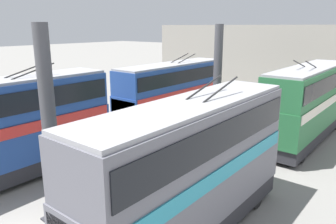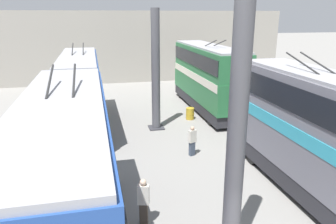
{
  "view_description": "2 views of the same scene",
  "coord_description": "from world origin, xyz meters",
  "px_view_note": "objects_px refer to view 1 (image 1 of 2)",
  "views": [
    {
      "loc": [
        -4.11,
        -10.93,
        7.64
      ],
      "look_at": [
        9.29,
        -0.15,
        3.12
      ],
      "focal_mm": 35.0,
      "sensor_mm": 36.0,
      "label": 1
    },
    {
      "loc": [
        -5.85,
        3.9,
        7.37
      ],
      "look_at": [
        8.69,
        0.56,
        2.92
      ],
      "focal_mm": 35.0,
      "sensor_mm": 36.0,
      "label": 2
    }
  ],
  "objects_px": {
    "person_aisle_midway": "(187,151)",
    "oil_drum": "(262,137)",
    "bus_right_mid": "(173,90)",
    "person_by_right_row": "(66,165)",
    "bus_left_far": "(308,100)",
    "bus_right_near": "(10,124)",
    "bus_left_near": "(192,163)"
  },
  "relations": [
    {
      "from": "bus_left_near",
      "to": "person_aisle_midway",
      "type": "xyz_separation_m",
      "value": [
        5.08,
        3.8,
        -2.05
      ]
    },
    {
      "from": "bus_left_near",
      "to": "person_aisle_midway",
      "type": "bearing_deg",
      "value": 36.78
    },
    {
      "from": "bus_left_far",
      "to": "bus_right_near",
      "type": "relative_size",
      "value": 1.04
    },
    {
      "from": "person_by_right_row",
      "to": "bus_left_far",
      "type": "bearing_deg",
      "value": 168.79
    },
    {
      "from": "bus_left_far",
      "to": "bus_right_mid",
      "type": "bearing_deg",
      "value": 103.22
    },
    {
      "from": "person_aisle_midway",
      "to": "person_by_right_row",
      "type": "xyz_separation_m",
      "value": [
        -5.46,
        3.49,
        0.09
      ]
    },
    {
      "from": "person_aisle_midway",
      "to": "bus_left_near",
      "type": "bearing_deg",
      "value": 15.23
    },
    {
      "from": "bus_left_far",
      "to": "oil_drum",
      "type": "xyz_separation_m",
      "value": [
        -2.27,
        2.06,
        -2.46
      ]
    },
    {
      "from": "person_aisle_midway",
      "to": "bus_right_mid",
      "type": "bearing_deg",
      "value": -158.05
    },
    {
      "from": "oil_drum",
      "to": "bus_right_near",
      "type": "bearing_deg",
      "value": 149.7
    },
    {
      "from": "bus_left_far",
      "to": "person_aisle_midway",
      "type": "height_order",
      "value": "bus_left_far"
    },
    {
      "from": "bus_right_near",
      "to": "person_by_right_row",
      "type": "height_order",
      "value": "bus_right_near"
    },
    {
      "from": "bus_right_mid",
      "to": "person_aisle_midway",
      "type": "bearing_deg",
      "value": -136.5
    },
    {
      "from": "bus_left_far",
      "to": "oil_drum",
      "type": "relative_size",
      "value": 12.98
    },
    {
      "from": "bus_right_near",
      "to": "bus_right_mid",
      "type": "xyz_separation_m",
      "value": [
        13.05,
        0.0,
        -0.19
      ]
    },
    {
      "from": "bus_left_near",
      "to": "oil_drum",
      "type": "relative_size",
      "value": 11.77
    },
    {
      "from": "bus_right_near",
      "to": "person_by_right_row",
      "type": "relative_size",
      "value": 5.82
    },
    {
      "from": "bus_right_near",
      "to": "oil_drum",
      "type": "xyz_separation_m",
      "value": [
        13.06,
        -7.63,
        -2.52
      ]
    },
    {
      "from": "bus_left_near",
      "to": "oil_drum",
      "type": "height_order",
      "value": "bus_left_near"
    },
    {
      "from": "person_aisle_midway",
      "to": "oil_drum",
      "type": "relative_size",
      "value": 1.97
    },
    {
      "from": "bus_right_mid",
      "to": "person_aisle_midway",
      "type": "xyz_separation_m",
      "value": [
        -6.2,
        -5.89,
        -1.87
      ]
    },
    {
      "from": "bus_left_near",
      "to": "person_aisle_midway",
      "type": "height_order",
      "value": "bus_left_near"
    },
    {
      "from": "bus_right_mid",
      "to": "person_aisle_midway",
      "type": "relative_size",
      "value": 6.54
    },
    {
      "from": "bus_right_near",
      "to": "person_by_right_row",
      "type": "xyz_separation_m",
      "value": [
        1.39,
        -2.39,
        -1.98
      ]
    },
    {
      "from": "bus_left_near",
      "to": "bus_right_near",
      "type": "xyz_separation_m",
      "value": [
        -1.76,
        9.69,
        0.01
      ]
    },
    {
      "from": "person_by_right_row",
      "to": "oil_drum",
      "type": "bearing_deg",
      "value": 172.24
    },
    {
      "from": "bus_left_far",
      "to": "person_aisle_midway",
      "type": "bearing_deg",
      "value": 155.87
    },
    {
      "from": "bus_left_far",
      "to": "person_by_right_row",
      "type": "relative_size",
      "value": 6.08
    },
    {
      "from": "bus_left_near",
      "to": "bus_right_near",
      "type": "relative_size",
      "value": 0.95
    },
    {
      "from": "bus_left_near",
      "to": "person_by_right_row",
      "type": "bearing_deg",
      "value": 92.96
    },
    {
      "from": "bus_left_near",
      "to": "bus_left_far",
      "type": "xyz_separation_m",
      "value": [
        13.56,
        0.0,
        -0.05
      ]
    },
    {
      "from": "bus_left_far",
      "to": "bus_right_mid",
      "type": "distance_m",
      "value": 9.95
    }
  ]
}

